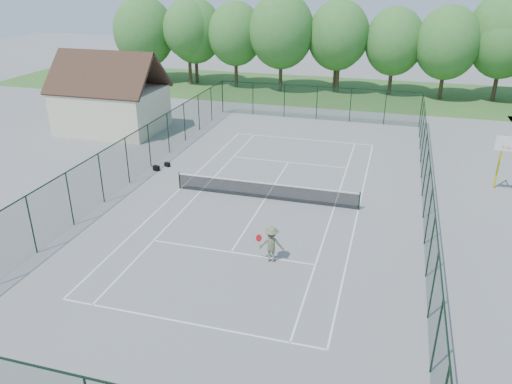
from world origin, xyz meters
TOP-DOWN VIEW (x-y plane):
  - ground at (0.00, 0.00)m, footprint 140.00×140.00m
  - grass_far at (0.00, 30.00)m, footprint 80.00×16.00m
  - court_lines at (0.00, 0.00)m, footprint 11.05×23.85m
  - tennis_net at (0.00, 0.00)m, footprint 11.08×0.08m
  - fence_enclosure at (0.00, 0.00)m, footprint 18.05×36.05m
  - utility_building at (-16.00, 10.00)m, footprint 8.60×6.27m
  - tree_line_far at (0.00, 30.00)m, footprint 39.40×6.40m
  - basketball_goal at (13.34, 4.97)m, footprint 1.20×1.43m
  - sports_bag_a at (-8.30, 2.39)m, footprint 0.50×0.40m
  - sports_bag_b at (-7.91, 3.30)m, footprint 0.43×0.34m
  - tennis_player at (2.05, -6.59)m, footprint 2.20×0.86m

SIDE VIEW (x-z plane):
  - ground at x=0.00m, z-range 0.00..0.00m
  - court_lines at x=0.00m, z-range 0.00..0.01m
  - grass_far at x=0.00m, z-range 0.00..0.01m
  - sports_bag_b at x=-7.91m, z-range 0.00..0.29m
  - sports_bag_a at x=-8.30m, z-range 0.00..0.35m
  - tennis_net at x=0.00m, z-range 0.03..1.13m
  - tennis_player at x=2.05m, z-range 0.00..1.77m
  - fence_enclosure at x=0.00m, z-range 0.05..3.07m
  - basketball_goal at x=13.34m, z-range 0.74..4.39m
  - utility_building at x=-16.00m, z-range -0.20..6.44m
  - tree_line_far at x=0.00m, z-range 1.14..10.84m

